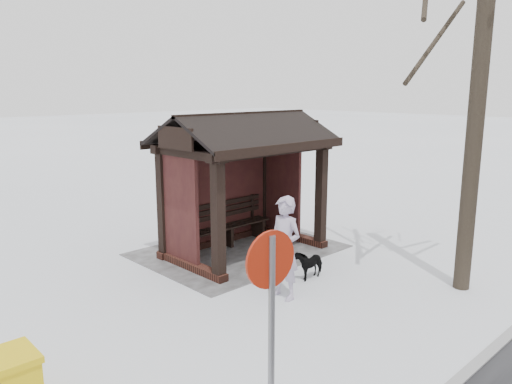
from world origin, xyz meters
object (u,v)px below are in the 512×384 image
pedestrian (285,248)px  road_sign (270,293)px  bus_shelter (240,155)px  dog (309,263)px

pedestrian → road_sign: road_sign is taller
bus_shelter → dog: size_ratio=5.33×
bus_shelter → road_sign: bearing=50.6°
pedestrian → dog: bearing=105.4°
dog → bus_shelter: bearing=173.1°
bus_shelter → dog: 2.81m
bus_shelter → pedestrian: bus_shelter is taller
bus_shelter → dog: (0.13, 2.09, -1.88)m
pedestrian → dog: size_ratio=2.66×
pedestrian → bus_shelter: bearing=153.0°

